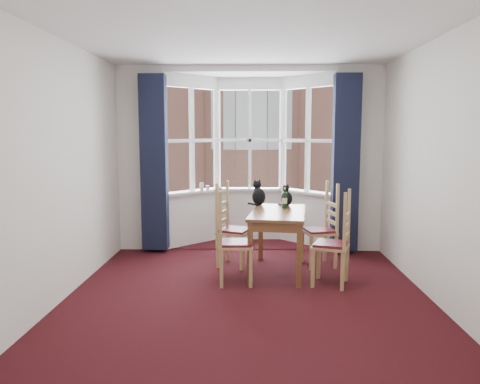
{
  "coord_description": "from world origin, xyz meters",
  "views": [
    {
      "loc": [
        0.06,
        -4.86,
        1.8
      ],
      "look_at": [
        -0.11,
        1.05,
        1.05
      ],
      "focal_mm": 35.0,
      "sensor_mm": 36.0,
      "label": 1
    }
  ],
  "objects_px": {
    "chair_left_near": "(228,245)",
    "cat_right": "(287,197)",
    "dining_table": "(278,220)",
    "cat_left": "(259,195)",
    "candle_short": "(208,188)",
    "chair_right_far": "(325,231)",
    "chair_right_near": "(338,246)",
    "wine_bottle": "(285,199)",
    "chair_left_far": "(228,231)",
    "candle_tall": "(202,187)"
  },
  "relations": [
    {
      "from": "wine_bottle",
      "to": "chair_left_far",
      "type": "bearing_deg",
      "value": 173.73
    },
    {
      "from": "cat_right",
      "to": "cat_left",
      "type": "bearing_deg",
      "value": 169.8
    },
    {
      "from": "chair_right_far",
      "to": "cat_left",
      "type": "relative_size",
      "value": 2.56
    },
    {
      "from": "chair_right_near",
      "to": "chair_left_far",
      "type": "bearing_deg",
      "value": 148.11
    },
    {
      "from": "chair_left_near",
      "to": "chair_right_far",
      "type": "height_order",
      "value": "same"
    },
    {
      "from": "dining_table",
      "to": "cat_left",
      "type": "xyz_separation_m",
      "value": [
        -0.25,
        0.55,
        0.25
      ]
    },
    {
      "from": "dining_table",
      "to": "chair_left_far",
      "type": "height_order",
      "value": "chair_left_far"
    },
    {
      "from": "dining_table",
      "to": "wine_bottle",
      "type": "height_order",
      "value": "wine_bottle"
    },
    {
      "from": "chair_right_far",
      "to": "candle_tall",
      "type": "bearing_deg",
      "value": 146.22
    },
    {
      "from": "candle_tall",
      "to": "dining_table",
      "type": "bearing_deg",
      "value": -53.34
    },
    {
      "from": "dining_table",
      "to": "candle_tall",
      "type": "distance_m",
      "value": 1.95
    },
    {
      "from": "chair_left_near",
      "to": "chair_right_near",
      "type": "distance_m",
      "value": 1.31
    },
    {
      "from": "chair_right_near",
      "to": "cat_right",
      "type": "xyz_separation_m",
      "value": [
        -0.55,
        0.98,
        0.45
      ]
    },
    {
      "from": "chair_left_far",
      "to": "cat_right",
      "type": "xyz_separation_m",
      "value": [
        0.79,
        0.15,
        0.45
      ]
    },
    {
      "from": "chair_left_far",
      "to": "candle_short",
      "type": "xyz_separation_m",
      "value": [
        -0.4,
        1.25,
        0.44
      ]
    },
    {
      "from": "chair_left_near",
      "to": "chair_right_far",
      "type": "bearing_deg",
      "value": 31.83
    },
    {
      "from": "chair_right_far",
      "to": "cat_right",
      "type": "height_order",
      "value": "cat_right"
    },
    {
      "from": "wine_bottle",
      "to": "candle_short",
      "type": "height_order",
      "value": "wine_bottle"
    },
    {
      "from": "candle_tall",
      "to": "wine_bottle",
      "type": "bearing_deg",
      "value": -46.28
    },
    {
      "from": "chair_left_far",
      "to": "candle_tall",
      "type": "height_order",
      "value": "candle_tall"
    },
    {
      "from": "chair_right_near",
      "to": "cat_left",
      "type": "xyz_separation_m",
      "value": [
        -0.93,
        1.05,
        0.47
      ]
    },
    {
      "from": "chair_left_near",
      "to": "candle_short",
      "type": "xyz_separation_m",
      "value": [
        -0.44,
        2.03,
        0.44
      ]
    },
    {
      "from": "dining_table",
      "to": "cat_right",
      "type": "xyz_separation_m",
      "value": [
        0.14,
        0.48,
        0.23
      ]
    },
    {
      "from": "dining_table",
      "to": "candle_tall",
      "type": "bearing_deg",
      "value": 126.66
    },
    {
      "from": "chair_right_far",
      "to": "wine_bottle",
      "type": "height_order",
      "value": "wine_bottle"
    },
    {
      "from": "cat_left",
      "to": "wine_bottle",
      "type": "relative_size",
      "value": 1.32
    },
    {
      "from": "dining_table",
      "to": "chair_left_near",
      "type": "xyz_separation_m",
      "value": [
        -0.62,
        -0.46,
        -0.21
      ]
    },
    {
      "from": "chair_right_near",
      "to": "cat_left",
      "type": "bearing_deg",
      "value": 131.46
    },
    {
      "from": "candle_short",
      "to": "dining_table",
      "type": "bearing_deg",
      "value": -56.15
    },
    {
      "from": "cat_right",
      "to": "candle_short",
      "type": "xyz_separation_m",
      "value": [
        -1.2,
        1.1,
        -0.0
      ]
    },
    {
      "from": "candle_short",
      "to": "chair_left_near",
      "type": "bearing_deg",
      "value": -77.9
    },
    {
      "from": "wine_bottle",
      "to": "candle_short",
      "type": "relative_size",
      "value": 3.16
    },
    {
      "from": "chair_right_far",
      "to": "wine_bottle",
      "type": "relative_size",
      "value": 3.38
    },
    {
      "from": "chair_right_far",
      "to": "cat_right",
      "type": "distance_m",
      "value": 0.7
    },
    {
      "from": "chair_right_near",
      "to": "chair_right_far",
      "type": "height_order",
      "value": "same"
    },
    {
      "from": "chair_left_far",
      "to": "candle_short",
      "type": "distance_m",
      "value": 1.39
    },
    {
      "from": "chair_left_near",
      "to": "chair_right_near",
      "type": "height_order",
      "value": "same"
    },
    {
      "from": "dining_table",
      "to": "chair_right_near",
      "type": "height_order",
      "value": "chair_right_near"
    },
    {
      "from": "cat_right",
      "to": "wine_bottle",
      "type": "xyz_separation_m",
      "value": [
        -0.04,
        -0.23,
        0.01
      ]
    },
    {
      "from": "chair_left_near",
      "to": "cat_right",
      "type": "distance_m",
      "value": 1.28
    },
    {
      "from": "candle_short",
      "to": "wine_bottle",
      "type": "bearing_deg",
      "value": -49.16
    },
    {
      "from": "cat_left",
      "to": "candle_tall",
      "type": "bearing_deg",
      "value": 132.09
    },
    {
      "from": "chair_left_near",
      "to": "wine_bottle",
      "type": "distance_m",
      "value": 1.1
    },
    {
      "from": "dining_table",
      "to": "cat_right",
      "type": "height_order",
      "value": "cat_right"
    },
    {
      "from": "chair_left_near",
      "to": "chair_left_far",
      "type": "xyz_separation_m",
      "value": [
        -0.03,
        0.78,
        0.0
      ]
    },
    {
      "from": "dining_table",
      "to": "cat_left",
      "type": "height_order",
      "value": "cat_left"
    },
    {
      "from": "chair_left_far",
      "to": "chair_right_far",
      "type": "relative_size",
      "value": 1.0
    },
    {
      "from": "chair_left_near",
      "to": "cat_left",
      "type": "height_order",
      "value": "cat_left"
    },
    {
      "from": "dining_table",
      "to": "candle_tall",
      "type": "height_order",
      "value": "candle_tall"
    },
    {
      "from": "chair_left_near",
      "to": "cat_right",
      "type": "xyz_separation_m",
      "value": [
        0.76,
        0.93,
        0.45
      ]
    }
  ]
}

